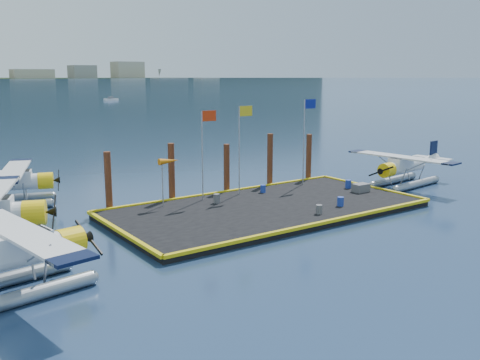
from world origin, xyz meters
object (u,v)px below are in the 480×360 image
object	(u,v)px
crate	(361,188)
flagpole_yellow	(242,136)
drum_0	(217,199)
seaplane_d	(403,169)
flagpole_red	(205,141)
flagpole_blue	(306,129)
seaplane_a	(12,259)
drum_5	(263,189)
drum_1	(340,201)
piling_4	(309,159)
piling_3	(270,162)
drum_3	(319,209)
piling_1	(172,174)
windsock	(169,162)
drum_4	(348,184)
piling_0	(108,183)
seaplane_c	(9,185)
piling_2	(227,170)

from	to	relation	value
crate	flagpole_yellow	distance (m)	9.47
drum_0	crate	world-z (taller)	drum_0
seaplane_d	flagpole_red	xyz separation A→B (m)	(-16.06, 3.66, 2.98)
flagpole_yellow	flagpole_blue	xyz separation A→B (m)	(5.99, -0.00, 0.17)
seaplane_a	flagpole_red	world-z (taller)	flagpole_red
drum_5	drum_1	bearing A→B (deg)	-74.60
crate	flagpole_yellow	size ratio (longest dim) A/B	0.19
piling_4	piling_3	bearing A→B (deg)	180.00
drum_3	drum_5	xyz separation A→B (m)	(0.80, 6.69, -0.00)
piling_1	drum_3	bearing A→B (deg)	-58.43
drum_1	flagpole_red	xyz separation A→B (m)	(-6.18, 6.58, 3.70)
flagpole_yellow	piling_4	distance (m)	8.35
drum_5	windsock	bearing A→B (deg)	175.87
drum_4	piling_4	size ratio (longest dim) A/B	0.15
seaplane_d	piling_3	xyz separation A→B (m)	(-9.27, 5.26, 0.74)
flagpole_red	windsock	distance (m)	2.97
drum_1	drum_4	xyz separation A→B (m)	(4.45, 3.58, 0.01)
piling_0	seaplane_c	bearing A→B (deg)	129.35
drum_1	drum_4	world-z (taller)	drum_4
drum_5	piling_0	world-z (taller)	piling_0
piling_0	piling_4	xyz separation A→B (m)	(17.00, 0.00, 0.00)
drum_5	flagpole_yellow	world-z (taller)	flagpole_yellow
seaplane_d	piling_4	xyz separation A→B (m)	(-5.27, 5.26, 0.59)
drum_0	crate	distance (m)	10.84
seaplane_c	piling_1	xyz separation A→B (m)	(9.24, -5.78, 0.65)
drum_4	piling_0	bearing A→B (deg)	164.71
piling_0	piling_4	bearing A→B (deg)	0.00
drum_5	flagpole_red	bearing A→B (deg)	173.39
drum_0	piling_1	distance (m)	3.69
seaplane_a	piling_0	xyz separation A→B (m)	(7.97, 10.03, 0.46)
seaplane_c	crate	bearing A→B (deg)	80.06
drum_0	piling_4	xyz separation A→B (m)	(10.73, 2.93, 1.29)
crate	seaplane_d	bearing A→B (deg)	7.53
drum_3	drum_5	bearing A→B (deg)	83.14
seaplane_d	drum_5	world-z (taller)	seaplane_d
drum_4	piling_3	world-z (taller)	piling_3
piling_2	windsock	bearing A→B (deg)	-163.85
crate	drum_3	bearing A→B (deg)	-157.39
drum_5	piling_0	xyz separation A→B (m)	(-10.72, 2.12, 1.32)
piling_1	seaplane_c	bearing A→B (deg)	147.97
piling_2	flagpole_red	bearing A→B (deg)	-150.20
seaplane_a	flagpole_red	size ratio (longest dim) A/B	1.66
seaplane_d	drum_1	size ratio (longest dim) A/B	15.35
piling_1	piling_3	bearing A→B (deg)	0.00
seaplane_a	piling_3	xyz separation A→B (m)	(20.97, 10.03, 0.61)
drum_1	flagpole_blue	bearing A→B (deg)	66.88
flagpole_blue	windsock	world-z (taller)	flagpole_blue
drum_1	flagpole_red	world-z (taller)	flagpole_red
drum_3	piling_0	size ratio (longest dim) A/B	0.14
crate	drum_1	bearing A→B (deg)	-153.02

